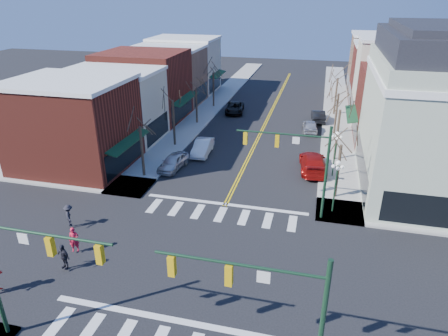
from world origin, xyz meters
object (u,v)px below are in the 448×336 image
Objects in this scene: car_right_near at (313,163)px; car_left_far at (235,108)px; car_right_far at (318,116)px; pedestrian_dark_a at (64,256)px; pedestrian_dark_b at (69,215)px; lamppost_corner at (336,178)px; pedestrian_red_a at (74,240)px; car_left_mid at (203,147)px; car_right_mid at (310,126)px; lamppost_midblock at (336,146)px; car_left_near at (173,162)px.

car_left_far is at bearing -62.97° from car_right_near.
pedestrian_dark_a reaches higher than car_right_far.
pedestrian_dark_a is at bearing 61.71° from car_right_far.
pedestrian_dark_a reaches higher than pedestrian_dark_b.
lamppost_corner is at bearing -106.01° from pedestrian_dark_b.
car_right_far is at bearing -13.94° from car_left_far.
pedestrian_red_a reaches higher than pedestrian_dark_b.
car_left_mid is 1.00× the size of car_right_far.
pedestrian_dark_a reaches higher than car_right_near.
car_right_near is 1.35× the size of car_right_mid.
pedestrian_red_a is at bearing 58.72° from car_right_mid.
pedestrian_red_a reaches higher than car_left_mid.
car_left_near is (-14.60, -1.77, -2.25)m from lamppost_midblock.
car_left_near is 2.53× the size of pedestrian_dark_b.
lamppost_midblock is at bearing 145.49° from car_right_near.
car_right_far is at bearing -64.88° from pedestrian_dark_b.
car_right_far is (0.00, 15.56, -0.10)m from car_right_near.
car_right_near reaches higher than car_right_mid.
lamppost_midblock reaches higher than car_right_far.
car_right_mid is (12.00, 13.94, 0.01)m from car_left_near.
lamppost_corner is at bearing 51.83° from pedestrian_dark_a.
lamppost_midblock is 2.63× the size of pedestrian_dark_b.
lamppost_corner is 2.54× the size of pedestrian_red_a.
pedestrian_dark_b is at bearing 34.03° from car_right_near.
pedestrian_red_a reaches higher than car_left_far.
pedestrian_dark_b is (-3.57, -11.31, 0.26)m from car_left_near.
pedestrian_dark_a is at bearing -132.19° from lamppost_midblock.
car_left_mid is at bearing 99.38° from pedestrian_dark_a.
lamppost_corner is 19.43m from pedestrian_dark_b.
lamppost_midblock is 2.95m from car_right_near.
car_right_mid is at bearing -92.53° from car_right_near.
lamppost_midblock is 0.97× the size of car_right_far.
car_left_near is at bearing 43.85° from car_right_mid.
lamppost_corner is 2.61× the size of pedestrian_dark_a.
lamppost_midblock is 14.88m from car_left_near.
car_right_near is 3.48× the size of pedestrian_dark_b.
car_left_mid is (-13.00, 2.49, -2.23)m from lamppost_midblock.
lamppost_corner is 1.02× the size of car_right_mid.
pedestrian_dark_a is 1.01× the size of pedestrian_dark_b.
car_right_mid is at bearing 40.44° from pedestrian_red_a.
car_left_mid is 17.95m from car_right_far.
pedestrian_dark_a is at bearing -101.48° from pedestrian_red_a.
car_left_mid is 2.71× the size of pedestrian_dark_b.
lamppost_midblock is at bearing 96.63° from car_right_mid.
car_right_far is (11.20, 14.02, -0.00)m from car_left_mid.
lamppost_corner is at bearing 92.51° from car_right_mid.
pedestrian_dark_b is at bearing -160.08° from lamppost_corner.
pedestrian_red_a is 1.04× the size of pedestrian_dark_b.
lamppost_midblock is at bearing 90.00° from lamppost_corner.
pedestrian_dark_a reaches higher than car_left_near.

